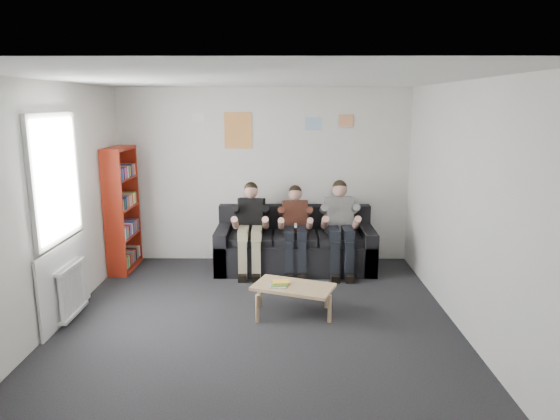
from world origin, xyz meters
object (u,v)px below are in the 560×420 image
at_px(bookshelf, 123,209).
at_px(sofa, 295,247).
at_px(coffee_table, 293,289).
at_px(person_right, 340,227).
at_px(person_left, 251,228).
at_px(person_middle, 295,229).

bearing_deg(bookshelf, sofa, 2.41).
distance_m(bookshelf, coffee_table, 3.07).
distance_m(coffee_table, person_right, 1.73).
xyz_separation_m(person_left, person_right, (1.31, -0.00, 0.01)).
xyz_separation_m(person_middle, person_right, (0.65, -0.00, 0.03)).
height_order(sofa, person_middle, person_middle).
bearing_deg(bookshelf, coffee_table, -32.98).
xyz_separation_m(coffee_table, person_right, (0.71, 1.54, 0.36)).
height_order(bookshelf, person_left, bookshelf).
relative_size(person_middle, person_right, 0.94).
distance_m(sofa, person_right, 0.77).
relative_size(coffee_table, person_middle, 0.72).
bearing_deg(sofa, bookshelf, -178.45).
distance_m(bookshelf, person_left, 1.92).
distance_m(sofa, person_middle, 0.38).
bearing_deg(person_right, sofa, 154.01).
bearing_deg(person_right, coffee_table, -123.31).
bearing_deg(person_right, person_left, 171.51).
relative_size(bookshelf, coffee_table, 2.01).
distance_m(person_middle, person_right, 0.65).
relative_size(sofa, person_middle, 1.84).
height_order(coffee_table, person_right, person_right).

